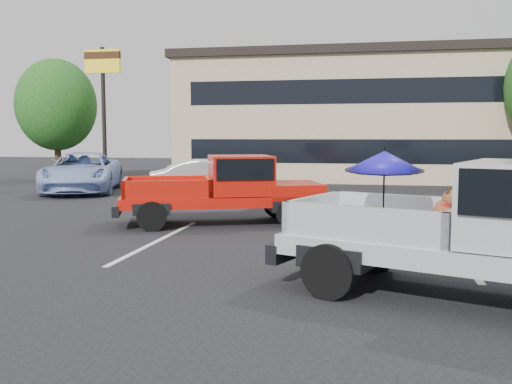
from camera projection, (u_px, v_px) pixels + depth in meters
ground at (286, 268)px, 9.48m from camera, size 90.00×90.00×0.00m
stripe_left at (159, 240)px, 12.01m from camera, size 0.12×5.00×0.01m
stripe_right at (457, 251)px, 10.86m from camera, size 0.12×5.00×0.01m
motel_building at (382, 116)px, 29.28m from camera, size 20.40×8.40×6.30m
motel_sign at (103, 79)px, 24.61m from camera, size 1.60×0.22×6.00m
tree_left at (56, 105)px, 28.40m from camera, size 3.96×3.96×6.02m
tree_back at (456, 96)px, 31.34m from camera, size 4.68×4.68×7.11m
red_pickup at (234, 187)px, 14.28m from camera, size 5.48×3.47×1.71m
silver_sedan at (215, 181)px, 18.93m from camera, size 4.56×3.06×1.42m
blue_suv at (83, 172)px, 22.38m from camera, size 4.23×6.13×1.56m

